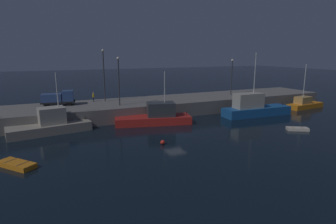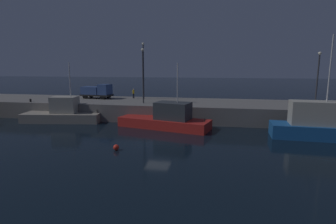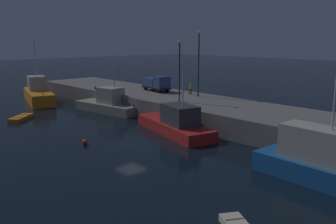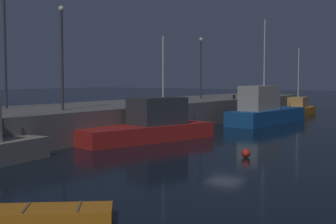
# 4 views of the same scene
# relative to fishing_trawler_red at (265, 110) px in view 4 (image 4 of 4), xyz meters

# --- Properties ---
(ground_plane) EXTENTS (320.00, 320.00, 0.00)m
(ground_plane) POSITION_rel_fishing_trawler_red_xyz_m (-17.70, -4.71, -1.43)
(ground_plane) COLOR black
(pier_quay) EXTENTS (77.30, 10.54, 2.45)m
(pier_quay) POSITION_rel_fishing_trawler_red_xyz_m (-17.70, 9.23, -0.21)
(pier_quay) COLOR slate
(pier_quay) RESTS_ON ground
(fishing_trawler_red) EXTENTS (12.77, 3.96, 11.03)m
(fishing_trawler_red) POSITION_rel_fishing_trawler_red_xyz_m (0.00, 0.00, 0.00)
(fishing_trawler_red) COLOR #195193
(fishing_trawler_red) RESTS_ON ground
(fishing_boat_orange) EXTENTS (12.25, 6.26, 8.20)m
(fishing_boat_orange) POSITION_rel_fishing_trawler_red_xyz_m (-17.97, 1.86, -0.27)
(fishing_boat_orange) COLOR red
(fishing_boat_orange) RESTS_ON ground
(fishing_trawler_green) EXTENTS (8.61, 3.40, 8.81)m
(fishing_trawler_green) POSITION_rel_fishing_trawler_red_xyz_m (14.09, 1.25, -0.56)
(fishing_trawler_green) COLOR orange
(fishing_trawler_green) RESTS_ON ground
(dinghy_orange_near) EXTENTS (3.75, 4.06, 0.53)m
(dinghy_orange_near) POSITION_rel_fishing_trawler_red_xyz_m (-36.66, -8.31, -1.19)
(dinghy_orange_near) COLOR orange
(dinghy_orange_near) RESTS_ON ground
(mooring_buoy_near) EXTENTS (0.55, 0.55, 0.55)m
(mooring_buoy_near) POSITION_rel_fishing_trawler_red_xyz_m (-20.96, -7.91, -1.16)
(mooring_buoy_near) COLOR red
(mooring_buoy_near) RESTS_ON ground
(lamp_post_west) EXTENTS (0.44, 0.44, 9.11)m
(lamp_post_west) POSITION_rel_fishing_trawler_red_xyz_m (-23.75, 11.84, 6.26)
(lamp_post_west) COLOR #38383D
(lamp_post_west) RESTS_ON pier_quay
(lamp_post_east) EXTENTS (0.44, 0.44, 7.87)m
(lamp_post_east) POSITION_rel_fishing_trawler_red_xyz_m (-22.40, 6.76, 5.62)
(lamp_post_east) COLOR #38383D
(lamp_post_east) RESTS_ON pier_quay
(lamp_post_central) EXTENTS (0.44, 0.44, 7.28)m
(lamp_post_central) POSITION_rel_fishing_trawler_red_xyz_m (1.68, 9.01, 5.31)
(lamp_post_central) COLOR #38383D
(lamp_post_central) RESTS_ON pier_quay
(bollard_east) EXTENTS (0.28, 0.28, 0.48)m
(bollard_east) POSITION_rel_fishing_trawler_red_xyz_m (2.04, 4.73, 1.26)
(bollard_east) COLOR black
(bollard_east) RESTS_ON pier_quay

